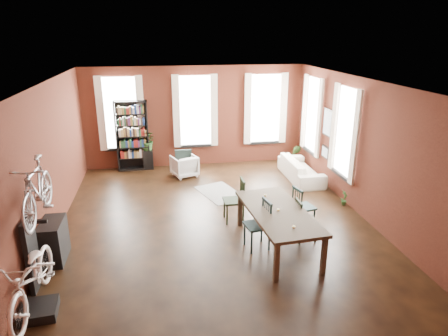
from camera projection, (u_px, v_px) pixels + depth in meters
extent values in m
plane|color=black|center=(216.00, 225.00, 9.12)|extent=(9.00, 9.00, 0.00)
cube|color=silver|center=(215.00, 83.00, 8.08)|extent=(7.00, 9.00, 0.04)
cube|color=#401710|center=(195.00, 117.00, 12.79)|extent=(7.00, 0.04, 3.20)
cube|color=#401710|center=(276.00, 280.00, 4.40)|extent=(7.00, 0.04, 3.20)
cube|color=#401710|center=(44.00, 167.00, 8.05)|extent=(0.04, 9.00, 3.20)
cube|color=#401710|center=(367.00, 151.00, 9.14)|extent=(0.04, 9.00, 3.20)
cube|color=white|center=(121.00, 113.00, 12.34)|extent=(1.00, 0.04, 2.20)
cube|color=beige|center=(121.00, 114.00, 12.27)|extent=(1.40, 0.06, 2.30)
cube|color=white|center=(195.00, 111.00, 12.70)|extent=(1.00, 0.04, 2.20)
cube|color=beige|center=(195.00, 111.00, 12.63)|extent=(1.40, 0.06, 2.30)
cube|color=white|center=(265.00, 109.00, 13.06)|extent=(1.00, 0.04, 2.20)
cube|color=beige|center=(266.00, 109.00, 12.99)|extent=(1.40, 0.06, 2.30)
cube|color=white|center=(347.00, 132.00, 10.01)|extent=(0.04, 1.00, 2.20)
cube|color=beige|center=(344.00, 132.00, 10.00)|extent=(0.06, 1.40, 2.30)
cube|color=white|center=(314.00, 115.00, 12.06)|extent=(0.04, 1.00, 2.20)
cube|color=beige|center=(311.00, 115.00, 12.05)|extent=(0.06, 1.40, 2.30)
cube|color=black|center=(328.00, 123.00, 11.03)|extent=(0.04, 0.55, 0.75)
cube|color=black|center=(326.00, 152.00, 11.31)|extent=(0.04, 0.45, 0.35)
cube|color=#483B2B|center=(277.00, 229.00, 8.07)|extent=(1.29, 2.48, 0.82)
cube|color=#183336|center=(257.00, 225.00, 8.02)|extent=(0.54, 0.54, 1.02)
cube|color=black|center=(234.00, 200.00, 9.19)|extent=(0.47, 0.47, 1.01)
cube|color=black|center=(306.00, 220.00, 8.35)|extent=(0.42, 0.42, 0.90)
cube|color=#173334|center=(304.00, 207.00, 8.94)|extent=(0.52, 0.52, 0.94)
cube|color=black|center=(132.00, 136.00, 12.45)|extent=(1.00, 0.32, 2.20)
imported|color=silver|center=(184.00, 165.00, 12.10)|extent=(0.87, 0.85, 0.71)
imported|color=beige|center=(301.00, 166.00, 11.87)|extent=(0.61, 2.08, 0.81)
cube|color=black|center=(220.00, 193.00, 10.92)|extent=(1.36, 1.70, 0.01)
cube|color=black|center=(39.00, 311.00, 6.21)|extent=(0.59, 0.59, 0.16)
cube|color=black|center=(32.00, 255.00, 6.69)|extent=(0.16, 0.60, 1.30)
cube|color=black|center=(54.00, 241.00, 7.63)|extent=(0.40, 0.80, 0.80)
cube|color=black|center=(148.00, 159.00, 12.78)|extent=(0.31, 0.31, 0.62)
imported|color=#315722|center=(295.00, 160.00, 13.26)|extent=(0.61, 0.76, 0.30)
imported|color=#2C6227|center=(344.00, 202.00, 10.15)|extent=(0.44, 0.42, 0.14)
imported|color=white|center=(27.00, 251.00, 5.88)|extent=(0.71, 1.04, 1.95)
imported|color=#A5A8AD|center=(34.00, 171.00, 6.25)|extent=(0.47, 1.00, 1.66)
imported|color=#275220|center=(148.00, 143.00, 12.61)|extent=(0.74, 0.78, 0.50)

